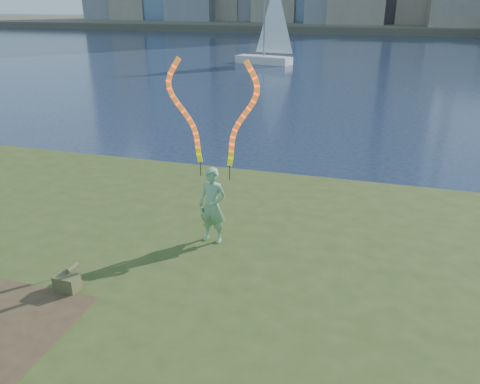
% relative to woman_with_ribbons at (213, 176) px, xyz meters
% --- Properties ---
extents(ground, '(320.00, 320.00, 0.00)m').
position_rel_woman_with_ribbons_xyz_m(ground, '(-0.57, -0.79, -2.22)').
color(ground, '#192640').
rests_on(ground, ground).
extents(grassy_knoll, '(20.00, 18.00, 0.80)m').
position_rel_woman_with_ribbons_xyz_m(grassy_knoll, '(-0.57, -3.09, -1.88)').
color(grassy_knoll, '#3C4C1B').
rests_on(grassy_knoll, ground).
extents(far_shore, '(320.00, 40.00, 1.20)m').
position_rel_woman_with_ribbons_xyz_m(far_shore, '(-0.57, 94.21, -1.62)').
color(far_shore, '#4C4737').
rests_on(far_shore, ground).
extents(woman_with_ribbons, '(2.02, 0.43, 3.97)m').
position_rel_woman_with_ribbons_xyz_m(woman_with_ribbons, '(0.00, 0.00, 0.00)').
color(woman_with_ribbons, '#247C2A').
rests_on(woman_with_ribbons, grassy_knoll).
extents(canvas_bag, '(0.41, 0.46, 0.38)m').
position_rel_woman_with_ribbons_xyz_m(canvas_bag, '(-1.81, -2.42, -1.26)').
color(canvas_bag, '#4D4E26').
rests_on(canvas_bag, grassy_knoll).
extents(sailboat, '(5.44, 2.80, 8.18)m').
position_rel_woman_with_ribbons_xyz_m(sailboat, '(-7.12, 34.33, -0.81)').
color(sailboat, silver).
rests_on(sailboat, ground).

